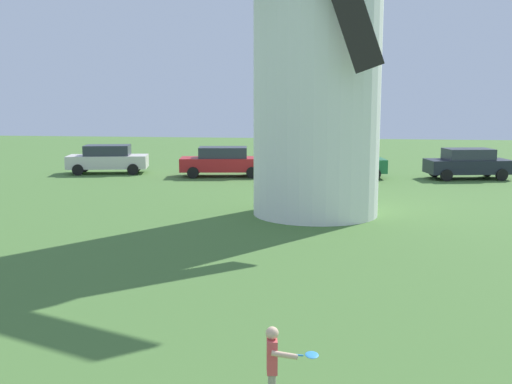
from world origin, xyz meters
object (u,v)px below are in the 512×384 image
(parked_car_cream, at_px, (108,159))
(parked_car_red, at_px, (223,161))
(player_far, at_px, (274,363))
(windmill, at_px, (318,22))
(parked_car_green, at_px, (345,162))
(parked_car_black, at_px, (468,163))

(parked_car_cream, relative_size, parked_car_red, 0.97)
(parked_car_cream, xyz_separation_m, parked_car_red, (6.56, -0.44, 0.00))
(player_far, xyz_separation_m, parked_car_cream, (-11.96, 24.70, 0.16))
(windmill, xyz_separation_m, player_far, (0.08, -14.14, -6.06))
(player_far, distance_m, parked_car_red, 24.86)
(player_far, bearing_deg, parked_car_red, 102.55)
(windmill, bearing_deg, parked_car_green, 84.07)
(windmill, height_order, parked_car_cream, windmill)
(windmill, distance_m, parked_car_red, 12.87)
(parked_car_red, bearing_deg, parked_car_cream, 176.15)
(player_far, height_order, parked_car_red, parked_car_red)
(parked_car_green, bearing_deg, parked_car_black, 4.29)
(parked_car_green, bearing_deg, parked_car_red, -177.54)
(parked_car_red, bearing_deg, windmill, -62.27)
(player_far, xyz_separation_m, parked_car_black, (7.26, 25.01, 0.16))
(parked_car_black, bearing_deg, parked_car_red, -176.64)
(player_far, distance_m, parked_car_green, 24.56)
(player_far, relative_size, parked_car_green, 0.27)
(parked_car_cream, bearing_deg, parked_car_black, 0.90)
(parked_car_green, distance_m, parked_car_black, 6.28)
(parked_car_cream, distance_m, parked_car_black, 19.22)
(windmill, bearing_deg, player_far, -89.68)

